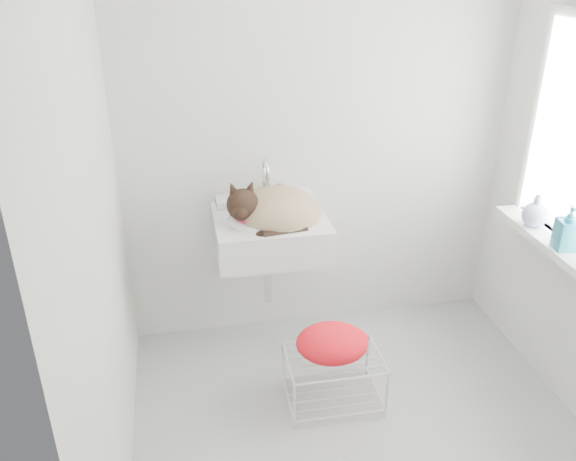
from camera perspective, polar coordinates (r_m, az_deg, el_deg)
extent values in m
cube|color=#A9A9A9|center=(3.11, 6.94, -18.44)|extent=(2.20, 2.00, 0.02)
cube|color=silver|center=(3.31, 2.91, 9.92)|extent=(2.20, 0.02, 2.50)
cube|color=silver|center=(2.31, -18.28, 1.15)|extent=(0.02, 2.00, 2.50)
cube|color=white|center=(3.19, 24.21, -1.21)|extent=(0.16, 0.88, 0.04)
cube|color=white|center=(3.16, -1.72, 1.32)|extent=(0.60, 0.52, 0.24)
ellipsoid|color=tan|center=(3.14, -1.16, 1.78)|extent=(0.49, 0.44, 0.24)
sphere|color=black|center=(3.01, -4.21, 2.80)|extent=(0.19, 0.19, 0.17)
torus|color=#C51D45|center=(3.02, -3.81, 1.96)|extent=(0.16, 0.16, 0.07)
cube|color=silver|center=(3.15, 4.37, -13.86)|extent=(0.47, 0.33, 0.28)
ellipsoid|color=red|center=(3.06, 4.22, -11.44)|extent=(0.40, 0.31, 0.15)
imported|color=teal|center=(3.12, 24.93, -1.57)|extent=(0.11, 0.12, 0.22)
imported|color=silver|center=(3.31, 22.45, 0.49)|extent=(0.14, 0.14, 0.17)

